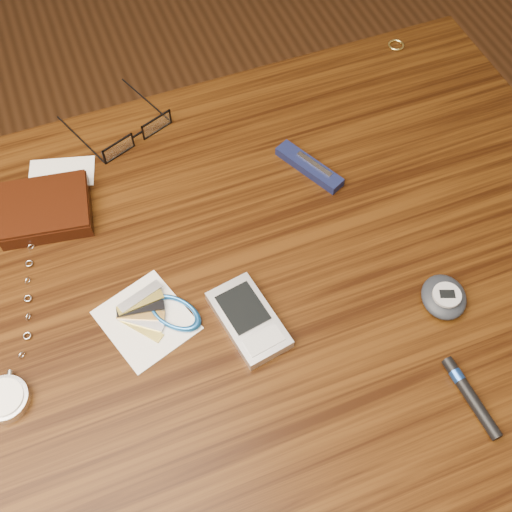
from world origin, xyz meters
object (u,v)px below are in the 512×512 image
Objects in this scene: pedometer at (444,297)px; eyeglasses at (135,134)px; wallet_and_card at (46,208)px; pocket_watch at (5,386)px; notepad_keys at (159,315)px; desk at (231,338)px; pda_phone at (249,319)px; pocket_knife at (309,167)px.

eyeglasses is at bearing 125.37° from pedometer.
wallet_and_card is 0.39× the size of pocket_watch.
notepad_keys is at bearing 7.58° from pocket_watch.
wallet_and_card is 0.16m from eyeglasses.
wallet_and_card is 1.00× the size of eyeglasses.
desk is 0.12m from pda_phone.
pda_phone is (0.01, -0.04, 0.11)m from desk.
pedometer reaches higher than pocket_watch.
pocket_knife is (0.42, 0.16, -0.00)m from pocket_watch.
pocket_watch is at bearing -176.56° from desk.
pda_phone is 1.11× the size of pocket_knife.
wallet_and_card reaches higher than notepad_keys.
pedometer is at bearing -14.32° from pda_phone.
pocket_knife reaches higher than notepad_keys.
pocket_watch reaches higher than desk.
wallet_and_card reaches higher than pocket_watch.
pedometer is at bearing -74.88° from pocket_knife.
eyeglasses is at bearing 79.99° from notepad_keys.
pda_phone is at bearing -81.96° from eyeglasses.
desk is at bearing -83.42° from eyeglasses.
desk is 7.82× the size of notepad_keys.
pda_phone is 0.10m from notepad_keys.
wallet_and_card is 0.49m from pedometer.
eyeglasses is 0.24m from pocket_knife.
desk is at bearing -139.06° from pocket_knife.
eyeglasses reaches higher than pda_phone.
wallet_and_card is 2.03× the size of pedometer.
pocket_watch is (-0.09, -0.21, -0.01)m from wallet_and_card.
wallet_and_card is 1.16× the size of notepad_keys.
pocket_watch is 0.45m from pocket_knife.
pda_phone is (0.04, -0.31, -0.00)m from eyeglasses.
pedometer is at bearing -17.78° from notepad_keys.
pda_phone is at bearing -25.45° from notepad_keys.
desk is at bearing 108.89° from pda_phone.
pda_phone reaches higher than pocket_knife.
wallet_and_card reaches higher than pocket_knife.
pedometer reaches higher than pocket_knife.
pocket_watch is 3.81× the size of pocket_knife.
pocket_watch is at bearing -127.38° from eyeglasses.
notepad_keys is (0.09, -0.19, -0.01)m from wallet_and_card.
pedometer is at bearing -8.87° from pocket_watch.
desk is 0.24m from pocket_knife.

